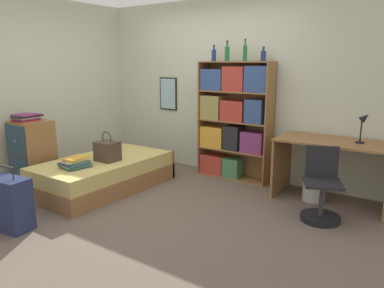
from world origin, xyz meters
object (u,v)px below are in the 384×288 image
(suitcase, at_px, (7,203))
(waste_bin, at_px, (314,191))
(bottle_blue, at_px, (263,56))
(desk, at_px, (333,159))
(bed, at_px, (105,173))
(bottle_green, at_px, (214,55))
(desk_chair, at_px, (321,197))
(book_stack_on_bed, at_px, (75,162))
(magazine_pile_on_dresser, at_px, (26,118))
(bottle_clear, at_px, (245,53))
(handbag, at_px, (107,151))
(bottle_brown, at_px, (227,53))
(desk_lamp, at_px, (364,122))
(bookcase, at_px, (232,119))
(dresser, at_px, (33,154))

(suitcase, distance_m, waste_bin, 3.50)
(bottle_blue, bearing_deg, desk, -11.89)
(suitcase, xyz_separation_m, bottle_blue, (1.45, 2.89, 1.49))
(bed, height_order, suitcase, suitcase)
(bottle_green, xyz_separation_m, desk_chair, (1.87, -0.78, -1.52))
(book_stack_on_bed, distance_m, desk, 3.13)
(magazine_pile_on_dresser, xyz_separation_m, bottle_clear, (2.22, 1.94, 0.85))
(bed, xyz_separation_m, bottle_clear, (1.34, 1.41, 1.60))
(handbag, relative_size, desk, 0.30)
(bed, xyz_separation_m, bottle_blue, (1.59, 1.45, 1.56))
(bottle_brown, relative_size, desk_lamp, 0.77)
(bottle_green, relative_size, bottle_clear, 0.76)
(handbag, relative_size, bottle_clear, 1.31)
(bottle_blue, bearing_deg, bookcase, -173.89)
(desk_chair, bearing_deg, dresser, -162.50)
(handbag, height_order, book_stack_on_bed, handbag)
(suitcase, bearing_deg, desk_lamp, 43.90)
(book_stack_on_bed, xyz_separation_m, desk, (2.62, 1.72, 0.07))
(book_stack_on_bed, relative_size, bottle_clear, 1.21)
(bottle_brown, bearing_deg, bottle_clear, 5.41)
(waste_bin, bearing_deg, bottle_blue, 161.75)
(suitcase, height_order, bookcase, bookcase)
(desk_lamp, bearing_deg, dresser, -155.27)
(bed, height_order, handbag, handbag)
(bed, distance_m, dresser, 1.03)
(bookcase, xyz_separation_m, bottle_blue, (0.42, 0.05, 0.88))
(bookcase, bearing_deg, bottle_blue, 6.11)
(book_stack_on_bed, height_order, dresser, dresser)
(dresser, distance_m, bottle_clear, 3.22)
(magazine_pile_on_dresser, bearing_deg, desk_lamp, 25.01)
(bed, relative_size, bottle_brown, 6.51)
(magazine_pile_on_dresser, height_order, waste_bin, magazine_pile_on_dresser)
(bed, distance_m, bottle_green, 2.28)
(bottle_blue, xyz_separation_m, desk_chair, (1.11, -0.82, -1.51))
(bookcase, bearing_deg, dresser, -137.01)
(desk_lamp, bearing_deg, bottle_green, 175.85)
(waste_bin, bearing_deg, suitcase, -131.91)
(bed, height_order, dresser, dresser)
(bottle_clear, distance_m, desk, 1.83)
(bed, distance_m, bottle_clear, 2.52)
(bed, height_order, desk_chair, desk_chair)
(suitcase, bearing_deg, handbag, 91.18)
(bookcase, bearing_deg, handbag, -126.38)
(desk, bearing_deg, dresser, -153.93)
(bottle_green, distance_m, desk_chair, 2.54)
(magazine_pile_on_dresser, distance_m, bottle_brown, 2.86)
(desk, bearing_deg, bottle_brown, 174.24)
(handbag, height_order, dresser, dresser)
(book_stack_on_bed, relative_size, magazine_pile_on_dresser, 0.95)
(handbag, distance_m, dresser, 1.09)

